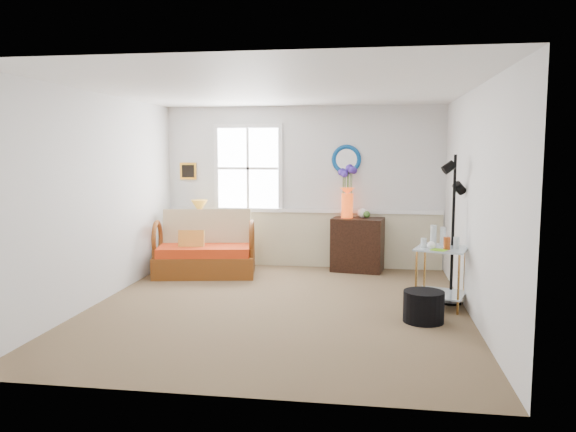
# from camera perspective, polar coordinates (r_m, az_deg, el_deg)

# --- Properties ---
(floor) EXTENTS (4.50, 5.00, 0.01)m
(floor) POSITION_cam_1_polar(r_m,az_deg,el_deg) (6.88, -1.07, -9.28)
(floor) COLOR brown
(floor) RESTS_ON ground
(ceiling) EXTENTS (4.50, 5.00, 0.01)m
(ceiling) POSITION_cam_1_polar(r_m,az_deg,el_deg) (6.65, -1.13, 12.79)
(ceiling) COLOR white
(ceiling) RESTS_ON walls
(walls) EXTENTS (4.51, 5.01, 2.60)m
(walls) POSITION_cam_1_polar(r_m,az_deg,el_deg) (6.64, -1.10, 1.57)
(walls) COLOR silver
(walls) RESTS_ON floor
(wainscot) EXTENTS (4.46, 0.02, 0.90)m
(wainscot) POSITION_cam_1_polar(r_m,az_deg,el_deg) (9.18, 1.49, -2.35)
(wainscot) COLOR #BFB592
(wainscot) RESTS_ON walls
(chair_rail) EXTENTS (4.46, 0.04, 0.06)m
(chair_rail) POSITION_cam_1_polar(r_m,az_deg,el_deg) (9.11, 1.49, 0.56)
(chair_rail) COLOR white
(chair_rail) RESTS_ON walls
(window) EXTENTS (1.14, 0.06, 1.44)m
(window) POSITION_cam_1_polar(r_m,az_deg,el_deg) (9.22, -4.08, 4.85)
(window) COLOR white
(window) RESTS_ON walls
(picture) EXTENTS (0.28, 0.03, 0.28)m
(picture) POSITION_cam_1_polar(r_m,az_deg,el_deg) (9.50, -10.10, 4.52)
(picture) COLOR orange
(picture) RESTS_ON walls
(mirror) EXTENTS (0.47, 0.07, 0.47)m
(mirror) POSITION_cam_1_polar(r_m,az_deg,el_deg) (9.01, 5.96, 5.74)
(mirror) COLOR #13609D
(mirror) RESTS_ON walls
(loveseat) EXTENTS (1.61, 1.09, 0.97)m
(loveseat) POSITION_cam_1_polar(r_m,az_deg,el_deg) (8.63, -8.45, -2.76)
(loveseat) COLOR #72310A
(loveseat) RESTS_ON floor
(throw_pillow) EXTENTS (0.39, 0.15, 0.38)m
(throw_pillow) POSITION_cam_1_polar(r_m,az_deg,el_deg) (8.56, -9.79, -2.71)
(throw_pillow) COLOR #CF5207
(throw_pillow) RESTS_ON loveseat
(lamp_stand) EXTENTS (0.40, 0.40, 0.60)m
(lamp_stand) POSITION_cam_1_polar(r_m,az_deg,el_deg) (9.37, -9.02, -3.20)
(lamp_stand) COLOR black
(lamp_stand) RESTS_ON floor
(table_lamp) EXTENTS (0.28, 0.28, 0.49)m
(table_lamp) POSITION_cam_1_polar(r_m,az_deg,el_deg) (9.28, -8.97, 0.10)
(table_lamp) COLOR #C68426
(table_lamp) RESTS_ON lamp_stand
(potted_plant) EXTENTS (0.42, 0.43, 0.26)m
(potted_plant) POSITION_cam_1_polar(r_m,az_deg,el_deg) (9.24, -8.34, -0.65)
(potted_plant) COLOR #42732C
(potted_plant) RESTS_ON lamp_stand
(cabinet) EXTENTS (0.85, 0.61, 0.84)m
(cabinet) POSITION_cam_1_polar(r_m,az_deg,el_deg) (8.91, 7.08, -2.88)
(cabinet) COLOR black
(cabinet) RESTS_ON floor
(flower_vase) EXTENTS (0.30, 0.30, 0.80)m
(flower_vase) POSITION_cam_1_polar(r_m,az_deg,el_deg) (8.83, 6.04, 2.39)
(flower_vase) COLOR #DC4310
(flower_vase) RESTS_ON cabinet
(side_table) EXTENTS (0.72, 0.72, 0.73)m
(side_table) POSITION_cam_1_polar(r_m,az_deg,el_deg) (7.06, 15.26, -6.03)
(side_table) COLOR #A27335
(side_table) RESTS_ON floor
(tabletop_items) EXTENTS (0.58, 0.58, 0.26)m
(tabletop_items) POSITION_cam_1_polar(r_m,az_deg,el_deg) (6.94, 15.19, -2.12)
(tabletop_items) COLOR silver
(tabletop_items) RESTS_ON side_table
(floor_lamp) EXTENTS (0.32, 0.32, 1.84)m
(floor_lamp) POSITION_cam_1_polar(r_m,az_deg,el_deg) (7.17, 16.41, -1.37)
(floor_lamp) COLOR black
(floor_lamp) RESTS_ON floor
(ottoman) EXTENTS (0.50, 0.50, 0.35)m
(ottoman) POSITION_cam_1_polar(r_m,az_deg,el_deg) (6.47, 13.61, -8.93)
(ottoman) COLOR black
(ottoman) RESTS_ON floor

